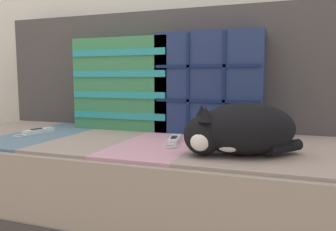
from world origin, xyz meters
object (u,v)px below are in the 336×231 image
Objects in this scene: couch at (137,182)px; game_remote_far at (37,131)px; throw_pillow_quilted at (209,83)px; sleeping_cat at (238,130)px; game_remote_near at (174,140)px; throw_pillow_striped at (124,84)px.

couch is 0.48m from game_remote_far.
throw_pillow_quilted is 0.44m from sleeping_cat.
couch is 8.77× the size of game_remote_near.
game_remote_near is (0.33, -0.24, -0.20)m from throw_pillow_striped.
throw_pillow_striped is 0.45m from game_remote_near.
throw_pillow_striped is 2.39× the size of game_remote_far.
game_remote_far is (-0.86, 0.12, -0.07)m from sleeping_cat.
game_remote_near is at bearing -36.94° from throw_pillow_striped.
game_remote_far is at bearing -139.11° from throw_pillow_striped.
throw_pillow_quilted is at bearing 34.94° from couch.
game_remote_far is at bearing 171.79° from sleeping_cat.
game_remote_near is at bearing 152.04° from sleeping_cat.
throw_pillow_striped is (-0.14, 0.18, 0.40)m from couch.
throw_pillow_quilted reaches higher than game_remote_near.
throw_pillow_striped is 0.43m from game_remote_far.
couch is 4.79× the size of sleeping_cat.
game_remote_far is at bearing -170.69° from couch.
throw_pillow_quilted is 2.30× the size of game_remote_near.
sleeping_cat is at bearing -65.49° from throw_pillow_quilted.
throw_pillow_quilted is 1.26× the size of sleeping_cat.
sleeping_cat is at bearing -24.40° from couch.
game_remote_far is (-0.69, -0.25, -0.21)m from throw_pillow_quilted.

